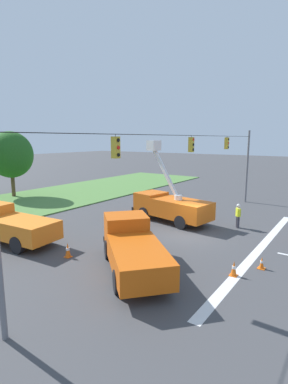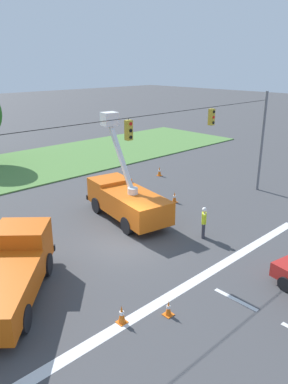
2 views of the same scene
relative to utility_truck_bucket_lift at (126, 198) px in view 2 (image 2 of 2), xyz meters
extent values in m
plane|color=#424244|center=(-2.25, -2.66, -1.31)|extent=(200.00, 200.00, 0.00)
cube|color=silver|center=(-2.25, -7.36, -1.31)|extent=(17.60, 0.50, 0.01)
cube|color=silver|center=(-2.25, -9.36, -1.31)|extent=(0.20, 2.00, 0.01)
cylinder|color=slate|center=(10.75, -2.66, 2.29)|extent=(0.20, 0.20, 7.20)
cylinder|color=black|center=(-2.25, -2.66, 5.29)|extent=(26.00, 0.03, 0.03)
cylinder|color=black|center=(-2.04, -2.66, 5.24)|extent=(0.02, 0.02, 0.10)
cube|color=gold|center=(-2.04, -2.66, 4.71)|extent=(0.32, 0.28, 0.96)
cylinder|color=red|center=(-2.04, -2.82, 5.03)|extent=(0.16, 0.05, 0.16)
cylinder|color=black|center=(-2.04, -2.82, 4.71)|extent=(0.16, 0.05, 0.16)
cylinder|color=black|center=(-2.04, -2.82, 4.39)|extent=(0.16, 0.05, 0.16)
cylinder|color=black|center=(4.51, -2.66, 5.24)|extent=(0.02, 0.02, 0.10)
cube|color=gold|center=(4.51, -2.66, 4.71)|extent=(0.32, 0.28, 0.96)
cylinder|color=black|center=(4.51, -2.82, 5.03)|extent=(0.16, 0.05, 0.16)
cylinder|color=red|center=(4.51, -2.82, 4.71)|extent=(0.16, 0.05, 0.16)
cylinder|color=black|center=(4.51, -2.82, 4.39)|extent=(0.16, 0.05, 0.16)
cube|color=orange|center=(-0.19, -1.09, -0.15)|extent=(3.11, 4.79, 1.33)
cube|color=orange|center=(0.36, 2.04, -0.04)|extent=(2.57, 2.27, 1.54)
cube|color=#1E2838|center=(0.48, 2.69, 0.22)|extent=(2.00, 0.45, 0.69)
cube|color=black|center=(0.54, 3.05, -0.66)|extent=(2.36, 0.57, 0.30)
cylinder|color=black|center=(-0.76, 1.98, -0.81)|extent=(0.45, 1.03, 1.00)
cylinder|color=black|center=(1.39, 1.59, -0.81)|extent=(0.45, 1.03, 1.00)
cylinder|color=black|center=(-1.41, -1.68, -0.81)|extent=(0.45, 1.03, 1.00)
cylinder|color=black|center=(0.74, -2.06, -0.81)|extent=(0.45, 1.03, 1.00)
cylinder|color=silver|center=(-0.14, -0.78, 0.70)|extent=(0.60, 0.60, 0.36)
cube|color=white|center=(0.09, 0.49, 2.41)|extent=(0.72, 2.78, 3.91)
cube|color=white|center=(0.31, 1.76, 4.54)|extent=(1.03, 0.95, 0.80)
cube|color=#D6560F|center=(-9.56, -3.87, -0.26)|extent=(4.75, 4.91, 1.10)
cube|color=#D6560F|center=(-7.41, -1.48, 0.08)|extent=(2.96, 2.94, 1.80)
cube|color=#1E2838|center=(-6.95, -0.98, 0.40)|extent=(1.54, 1.41, 0.81)
cube|color=black|center=(-6.71, -0.71, -0.66)|extent=(1.84, 1.68, 0.30)
cylinder|color=black|center=(-6.78, -2.40, -0.81)|extent=(0.88, 0.93, 1.00)
cylinder|color=black|center=(-9.30, -5.19, -0.81)|extent=(0.88, 0.93, 1.00)
cylinder|color=black|center=(-0.23, -10.41, -0.99)|extent=(0.31, 0.66, 0.64)
cylinder|color=#383842|center=(1.38, -4.84, -0.89)|extent=(0.18, 0.18, 0.85)
cylinder|color=#383842|center=(1.23, -4.97, -0.89)|extent=(0.18, 0.18, 0.85)
cube|color=#D8EA26|center=(1.31, -4.91, -0.16)|extent=(0.46, 0.44, 0.60)
cube|color=silver|center=(1.31, -4.91, -0.16)|extent=(0.38, 0.33, 0.62)
cylinder|color=#D8EA26|center=(1.52, -4.74, -0.13)|extent=(0.11, 0.11, 0.55)
cylinder|color=#D8EA26|center=(1.10, -5.08, -0.13)|extent=(0.11, 0.11, 0.55)
sphere|color=tan|center=(1.31, -4.91, 0.27)|extent=(0.22, 0.22, 0.22)
sphere|color=white|center=(1.31, -4.91, 0.33)|extent=(0.26, 0.26, 0.26)
cube|color=orange|center=(4.19, -0.20, -1.30)|extent=(0.36, 0.36, 0.03)
cone|color=orange|center=(4.19, -0.20, -0.92)|extent=(0.29, 0.29, 0.73)
cylinder|color=white|center=(4.19, -0.20, -0.88)|extent=(0.18, 0.18, 0.13)
cube|color=orange|center=(7.97, 4.91, -1.30)|extent=(0.36, 0.36, 0.03)
cone|color=orange|center=(7.97, 4.91, -0.90)|extent=(0.31, 0.31, 0.78)
cylinder|color=white|center=(7.97, 4.91, -0.86)|extent=(0.19, 0.19, 0.14)
cube|color=orange|center=(-6.52, -7.25, -1.30)|extent=(0.36, 0.36, 0.03)
cone|color=orange|center=(-6.52, -7.25, -0.93)|extent=(0.28, 0.28, 0.71)
cylinder|color=white|center=(-6.52, -7.25, -0.90)|extent=(0.18, 0.18, 0.13)
cube|color=orange|center=(-4.95, -8.13, -1.30)|extent=(0.36, 0.36, 0.03)
cone|color=orange|center=(-4.95, -8.13, -0.99)|extent=(0.24, 0.24, 0.60)
cylinder|color=white|center=(-4.95, -8.13, -0.96)|extent=(0.15, 0.15, 0.11)
camera|label=1|loc=(-19.82, -11.38, 5.10)|focal=28.00mm
camera|label=2|loc=(-13.83, -16.12, 7.83)|focal=35.00mm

